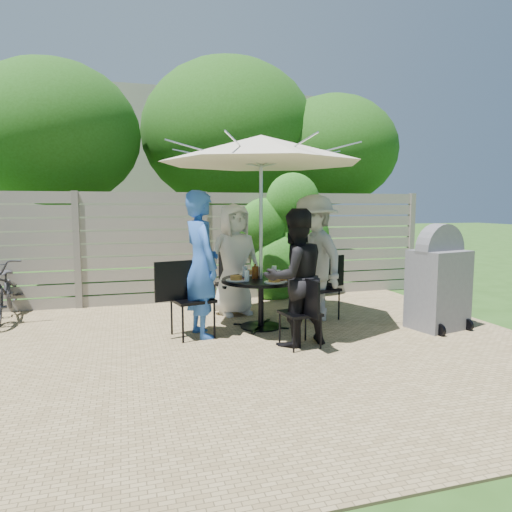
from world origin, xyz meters
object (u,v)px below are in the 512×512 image
object	(u,v)px
person_right	(313,259)
plate_back	(249,273)
plate_left	(236,279)
bbq_grill	(438,282)
plate_extra	(284,279)
umbrella	(261,150)
chair_right	(321,301)
coffee_cup	(260,271)
patio_table	(261,294)
person_left	(201,265)
glass_front	(278,275)
chair_left	(191,315)
chair_front	(301,327)
person_back	(234,260)
bicycle	(5,288)
glass_right	(274,271)
chair_back	(231,295)
syrup_jug	(255,272)
plate_right	(284,275)
person_front	(295,278)
glass_left	(247,276)
glass_back	(245,271)
plate_front	(274,281)

from	to	relation	value
person_right	plate_back	size ratio (longest dim) A/B	6.82
plate_left	bbq_grill	world-z (taller)	bbq_grill
plate_extra	umbrella	bearing A→B (deg)	132.12
chair_right	coffee_cup	world-z (taller)	chair_right
patio_table	person_left	bearing A→B (deg)	-168.85
glass_front	patio_table	bearing A→B (deg)	123.15
chair_left	chair_front	distance (m)	1.36
person_back	bicycle	xyz separation A→B (m)	(-3.21, 0.67, -0.37)
chair_right	chair_front	bearing A→B (deg)	39.58
person_back	glass_right	xyz separation A→B (m)	(0.39, -0.66, -0.09)
glass_right	coffee_cup	world-z (taller)	glass_right
plate_extra	chair_back	bearing A→B (deg)	109.26
glass_right	coffee_cup	bearing A→B (deg)	155.35
syrup_jug	bicycle	bearing A→B (deg)	156.33
plate_right	chair_left	bearing A→B (deg)	-168.83
glass_front	person_back	bearing A→B (deg)	106.65
person_back	person_front	size ratio (longest dim) A/B	1.04
bicycle	plate_left	bearing A→B (deg)	-29.97
chair_right	syrup_jug	bearing A→B (deg)	-8.10
plate_extra	plate_left	bearing A→B (deg)	162.10
person_left	bicycle	distance (m)	3.07
patio_table	person_right	bearing A→B (deg)	11.15
person_left	glass_left	bearing A→B (deg)	-100.42
chair_left	coffee_cup	distance (m)	1.17
chair_left	person_left	size ratio (longest dim) A/B	0.54
person_left	syrup_jug	xyz separation A→B (m)	(0.75, 0.20, -0.15)
plate_back	bicycle	bearing A→B (deg)	161.08
person_back	glass_front	distance (m)	1.10
umbrella	glass_right	world-z (taller)	umbrella
chair_left	plate_right	distance (m)	1.39
glass_back	glass_front	distance (m)	0.56
chair_right	syrup_jug	xyz separation A→B (m)	(-1.02, -0.15, 0.48)
plate_front	glass_back	xyz separation A→B (m)	(-0.22, 0.59, 0.05)
coffee_cup	plate_left	bearing A→B (deg)	-143.29
glass_front	plate_front	bearing A→B (deg)	-125.10
plate_back	glass_right	bearing A→B (deg)	-33.35
chair_back	plate_right	bearing A→B (deg)	19.43
person_left	plate_front	size ratio (longest dim) A/B	6.96
chair_left	plate_extra	xyz separation A→B (m)	(1.18, -0.07, 0.40)
glass_right	plate_left	bearing A→B (deg)	-159.24
chair_back	bbq_grill	world-z (taller)	bbq_grill
syrup_jug	chair_back	bearing A→B (deg)	97.42
plate_right	glass_left	size ratio (longest dim) A/B	1.86
chair_left	chair_front	bearing A→B (deg)	-46.70
patio_table	chair_back	distance (m)	0.98
plate_front	bbq_grill	bearing A→B (deg)	-9.14
umbrella	bbq_grill	xyz separation A→B (m)	(2.21, -0.70, -1.70)
chair_left	glass_left	size ratio (longest dim) A/B	6.92
bbq_grill	plate_extra	bearing A→B (deg)	155.04
syrup_jug	plate_right	bearing A→B (deg)	4.36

